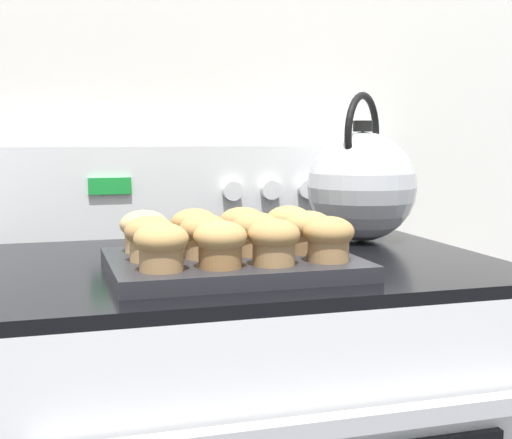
{
  "coord_description": "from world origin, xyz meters",
  "views": [
    {
      "loc": [
        -0.29,
        -0.76,
        1.09
      ],
      "look_at": [
        -0.0,
        0.21,
        0.97
      ],
      "focal_mm": 50.0,
      "sensor_mm": 36.0,
      "label": 1
    }
  ],
  "objects_px": {
    "muffin_r0_c3": "(328,238)",
    "muffin_r2_c1": "(194,228)",
    "muffin_r1_c2": "(256,232)",
    "muffin_r2_c3": "(289,224)",
    "muffin_r0_c1": "(220,243)",
    "muffin_r1_c3": "(308,231)",
    "muffin_r1_c1": "(204,235)",
    "muffin_r2_c0": "(144,230)",
    "muffin_pan": "(232,264)",
    "muffin_r0_c0": "(161,245)",
    "muffin_r2_c2": "(243,226)",
    "muffin_r1_c0": "(150,237)",
    "muffin_r0_c2": "(273,241)",
    "tea_kettle": "(362,184)"
  },
  "relations": [
    {
      "from": "muffin_r2_c0",
      "to": "muffin_r2_c3",
      "type": "xyz_separation_m",
      "value": [
        0.23,
        -0.0,
        0.0
      ]
    },
    {
      "from": "muffin_r1_c0",
      "to": "muffin_r2_c1",
      "type": "xyz_separation_m",
      "value": [
        0.08,
        0.08,
        0.0
      ]
    },
    {
      "from": "muffin_r2_c2",
      "to": "muffin_r0_c3",
      "type": "bearing_deg",
      "value": -62.03
    },
    {
      "from": "muffin_pan",
      "to": "tea_kettle",
      "type": "relative_size",
      "value": 1.28
    },
    {
      "from": "muffin_r1_c3",
      "to": "tea_kettle",
      "type": "height_order",
      "value": "tea_kettle"
    },
    {
      "from": "muffin_r0_c3",
      "to": "muffin_r2_c1",
      "type": "height_order",
      "value": "same"
    },
    {
      "from": "muffin_r0_c2",
      "to": "muffin_r0_c3",
      "type": "distance_m",
      "value": 0.08
    },
    {
      "from": "muffin_pan",
      "to": "muffin_r0_c0",
      "type": "relative_size",
      "value": 4.89
    },
    {
      "from": "muffin_r0_c3",
      "to": "muffin_r1_c2",
      "type": "xyz_separation_m",
      "value": [
        -0.08,
        0.08,
        0.0
      ]
    },
    {
      "from": "muffin_r1_c1",
      "to": "tea_kettle",
      "type": "xyz_separation_m",
      "value": [
        0.34,
        0.22,
        0.05
      ]
    },
    {
      "from": "muffin_r0_c0",
      "to": "muffin_r2_c2",
      "type": "relative_size",
      "value": 1.0
    },
    {
      "from": "muffin_pan",
      "to": "muffin_r1_c0",
      "type": "bearing_deg",
      "value": -179.42
    },
    {
      "from": "muffin_r0_c0",
      "to": "muffin_r2_c1",
      "type": "relative_size",
      "value": 1.0
    },
    {
      "from": "muffin_r2_c3",
      "to": "muffin_r2_c2",
      "type": "bearing_deg",
      "value": 179.28
    },
    {
      "from": "muffin_r1_c0",
      "to": "muffin_r2_c2",
      "type": "xyz_separation_m",
      "value": [
        0.15,
        0.08,
        0.0
      ]
    },
    {
      "from": "muffin_r2_c0",
      "to": "muffin_r1_c1",
      "type": "bearing_deg",
      "value": -45.51
    },
    {
      "from": "muffin_r0_c1",
      "to": "muffin_r2_c3",
      "type": "distance_m",
      "value": 0.21
    },
    {
      "from": "muffin_r1_c3",
      "to": "muffin_r1_c2",
      "type": "bearing_deg",
      "value": 176.74
    },
    {
      "from": "muffin_r1_c1",
      "to": "muffin_r2_c0",
      "type": "bearing_deg",
      "value": 134.49
    },
    {
      "from": "muffin_r0_c1",
      "to": "muffin_r0_c3",
      "type": "bearing_deg",
      "value": 1.04
    },
    {
      "from": "muffin_r0_c3",
      "to": "muffin_r1_c3",
      "type": "height_order",
      "value": "same"
    },
    {
      "from": "tea_kettle",
      "to": "muffin_pan",
      "type": "bearing_deg",
      "value": -144.31
    },
    {
      "from": "muffin_r2_c1",
      "to": "muffin_r0_c3",
      "type": "bearing_deg",
      "value": -44.34
    },
    {
      "from": "muffin_r1_c1",
      "to": "muffin_r1_c3",
      "type": "xyz_separation_m",
      "value": [
        0.16,
        -0.0,
        0.0
      ]
    },
    {
      "from": "muffin_r2_c2",
      "to": "muffin_r0_c2",
      "type": "bearing_deg",
      "value": -90.3
    },
    {
      "from": "muffin_r0_c1",
      "to": "muffin_r2_c1",
      "type": "bearing_deg",
      "value": 90.73
    },
    {
      "from": "muffin_pan",
      "to": "tea_kettle",
      "type": "height_order",
      "value": "tea_kettle"
    },
    {
      "from": "muffin_r2_c2",
      "to": "muffin_r2_c3",
      "type": "height_order",
      "value": "same"
    },
    {
      "from": "muffin_r0_c1",
      "to": "muffin_r2_c2",
      "type": "height_order",
      "value": "same"
    },
    {
      "from": "muffin_r0_c2",
      "to": "muffin_r2_c3",
      "type": "distance_m",
      "value": 0.17
    },
    {
      "from": "muffin_r0_c0",
      "to": "muffin_r2_c2",
      "type": "height_order",
      "value": "same"
    },
    {
      "from": "muffin_r0_c2",
      "to": "muffin_r1_c1",
      "type": "relative_size",
      "value": 1.0
    },
    {
      "from": "muffin_r2_c3",
      "to": "muffin_r0_c1",
      "type": "bearing_deg",
      "value": -134.11
    },
    {
      "from": "muffin_r1_c2",
      "to": "muffin_r1_c3",
      "type": "height_order",
      "value": "same"
    },
    {
      "from": "muffin_r1_c3",
      "to": "muffin_r2_c1",
      "type": "height_order",
      "value": "same"
    },
    {
      "from": "muffin_r0_c3",
      "to": "muffin_r2_c2",
      "type": "relative_size",
      "value": 1.0
    },
    {
      "from": "muffin_r1_c2",
      "to": "muffin_r2_c3",
      "type": "xyz_separation_m",
      "value": [
        0.08,
        0.07,
        0.0
      ]
    },
    {
      "from": "muffin_r1_c0",
      "to": "muffin_pan",
      "type": "bearing_deg",
      "value": 0.58
    },
    {
      "from": "muffin_r1_c1",
      "to": "muffin_r2_c3",
      "type": "distance_m",
      "value": 0.17
    },
    {
      "from": "muffin_r0_c1",
      "to": "muffin_r1_c1",
      "type": "relative_size",
      "value": 1.0
    },
    {
      "from": "muffin_r1_c2",
      "to": "muffin_r1_c3",
      "type": "bearing_deg",
      "value": -3.26
    },
    {
      "from": "muffin_r1_c2",
      "to": "muffin_r2_c3",
      "type": "height_order",
      "value": "same"
    },
    {
      "from": "muffin_pan",
      "to": "muffin_r0_c3",
      "type": "height_order",
      "value": "muffin_r0_c3"
    },
    {
      "from": "muffin_r2_c2",
      "to": "muffin_r0_c0",
      "type": "bearing_deg",
      "value": -134.49
    },
    {
      "from": "muffin_r1_c0",
      "to": "muffin_r2_c0",
      "type": "height_order",
      "value": "same"
    },
    {
      "from": "muffin_r0_c2",
      "to": "muffin_r1_c3",
      "type": "height_order",
      "value": "same"
    },
    {
      "from": "muffin_r0_c3",
      "to": "muffin_r1_c2",
      "type": "bearing_deg",
      "value": 136.22
    },
    {
      "from": "muffin_pan",
      "to": "muffin_r1_c3",
      "type": "bearing_deg",
      "value": -1.11
    },
    {
      "from": "tea_kettle",
      "to": "muffin_r2_c1",
      "type": "bearing_deg",
      "value": -157.51
    },
    {
      "from": "muffin_r0_c3",
      "to": "muffin_r2_c2",
      "type": "height_order",
      "value": "same"
    }
  ]
}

